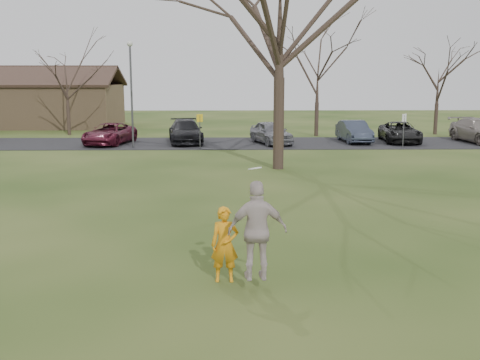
# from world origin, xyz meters

# --- Properties ---
(ground) EXTENTS (120.00, 120.00, 0.00)m
(ground) POSITION_xyz_m (0.00, 0.00, 0.00)
(ground) COLOR #1E380F
(ground) RESTS_ON ground
(parking_strip) EXTENTS (62.00, 6.50, 0.04)m
(parking_strip) POSITION_xyz_m (0.00, 25.00, 0.02)
(parking_strip) COLOR black
(parking_strip) RESTS_ON ground
(player_defender) EXTENTS (0.59, 0.39, 1.61)m
(player_defender) POSITION_xyz_m (-0.39, 0.33, 0.80)
(player_defender) COLOR orange
(player_defender) RESTS_ON ground
(car_2) EXTENTS (3.06, 5.04, 1.31)m
(car_2) POSITION_xyz_m (-7.80, 24.51, 0.69)
(car_2) COLOR #551426
(car_2) RESTS_ON parking_strip
(car_3) EXTENTS (2.68, 5.23, 1.45)m
(car_3) POSITION_xyz_m (-3.08, 25.16, 0.77)
(car_3) COLOR black
(car_3) RESTS_ON parking_strip
(car_4) EXTENTS (2.86, 4.53, 1.44)m
(car_4) POSITION_xyz_m (2.36, 24.49, 0.76)
(car_4) COLOR slate
(car_4) RESTS_ON parking_strip
(car_5) EXTENTS (1.73, 4.29, 1.38)m
(car_5) POSITION_xyz_m (7.80, 25.29, 0.73)
(car_5) COLOR #303848
(car_5) RESTS_ON parking_strip
(car_6) EXTENTS (2.60, 4.88, 1.31)m
(car_6) POSITION_xyz_m (10.76, 25.19, 0.69)
(car_6) COLOR black
(car_6) RESTS_ON parking_strip
(car_7) EXTENTS (2.70, 5.46, 1.52)m
(car_7) POSITION_xyz_m (15.87, 24.96, 0.80)
(car_7) COLOR gray
(car_7) RESTS_ON parking_strip
(catching_play) EXTENTS (1.22, 0.59, 2.32)m
(catching_play) POSITION_xyz_m (0.27, -0.22, 1.25)
(catching_play) COLOR #BAAAA7
(catching_play) RESTS_ON ground
(lamp_post) EXTENTS (0.34, 0.34, 6.27)m
(lamp_post) POSITION_xyz_m (-6.00, 22.50, 3.97)
(lamp_post) COLOR #47474C
(lamp_post) RESTS_ON ground
(sign_yellow) EXTENTS (0.35, 0.35, 2.08)m
(sign_yellow) POSITION_xyz_m (-2.00, 22.00, 1.45)
(sign_yellow) COLOR #47474C
(sign_yellow) RESTS_ON ground
(sign_white) EXTENTS (0.35, 0.35, 2.08)m
(sign_white) POSITION_xyz_m (10.00, 22.00, 1.45)
(sign_white) COLOR #47474C
(sign_white) RESTS_ON ground
(big_tree) EXTENTS (9.00, 9.00, 14.00)m
(big_tree) POSITION_xyz_m (2.00, 15.00, 7.00)
(big_tree) COLOR #352821
(big_tree) RESTS_ON ground
(small_tree_row) EXTENTS (55.00, 5.90, 8.50)m
(small_tree_row) POSITION_xyz_m (4.38, 30.06, 3.89)
(small_tree_row) COLOR #352821
(small_tree_row) RESTS_ON ground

